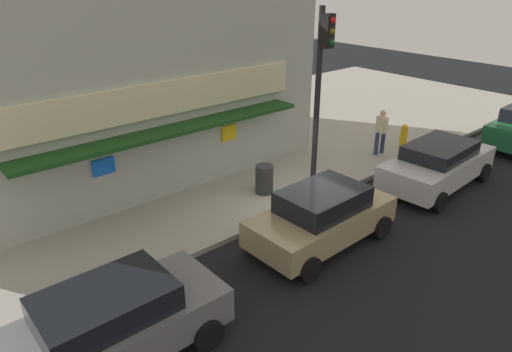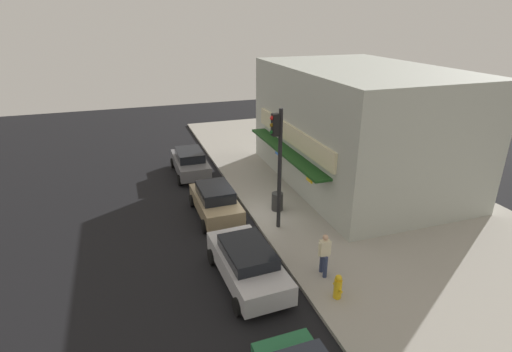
{
  "view_description": "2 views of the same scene",
  "coord_description": "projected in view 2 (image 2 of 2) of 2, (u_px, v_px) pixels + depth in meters",
  "views": [
    {
      "loc": [
        -8.96,
        -8.47,
        6.71
      ],
      "look_at": [
        -1.63,
        0.11,
        1.62
      ],
      "focal_mm": 32.39,
      "sensor_mm": 36.0,
      "label": 1
    },
    {
      "loc": [
        16.72,
        -5.41,
        9.42
      ],
      "look_at": [
        -1.66,
        0.82,
        1.5
      ],
      "focal_mm": 28.05,
      "sensor_mm": 36.0,
      "label": 2
    }
  ],
  "objects": [
    {
      "name": "pedestrian",
      "position": [
        324.0,
        253.0,
        14.95
      ],
      "size": [
        0.52,
        0.53,
        1.73
      ],
      "color": "navy",
      "rests_on": "sidewalk"
    },
    {
      "name": "sidewalk",
      "position": [
        362.0,
        199.0,
        21.68
      ],
      "size": [
        37.19,
        12.65,
        0.15
      ],
      "primitive_type": "cube",
      "color": "#A39E93",
      "rests_on": "ground_plane"
    },
    {
      "name": "corner_building",
      "position": [
        358.0,
        126.0,
        22.91
      ],
      "size": [
        12.64,
        8.98,
        6.59
      ],
      "color": "#ADB2A8",
      "rests_on": "sidewalk"
    },
    {
      "name": "trash_can",
      "position": [
        277.0,
        202.0,
        20.15
      ],
      "size": [
        0.57,
        0.57,
        0.92
      ],
      "primitive_type": "cylinder",
      "color": "#2D2D2D",
      "rests_on": "sidewalk"
    },
    {
      "name": "parked_car_silver",
      "position": [
        248.0,
        263.0,
        14.87
      ],
      "size": [
        4.63,
        2.3,
        1.53
      ],
      "color": "#B7B7BC",
      "rests_on": "ground_plane"
    },
    {
      "name": "parked_car_tan",
      "position": [
        216.0,
        201.0,
        19.77
      ],
      "size": [
        4.13,
        2.11,
        1.58
      ],
      "color": "#9E8966",
      "rests_on": "ground_plane"
    },
    {
      "name": "parked_car_grey",
      "position": [
        190.0,
        162.0,
        24.92
      ],
      "size": [
        4.34,
        2.04,
        1.57
      ],
      "color": "slate",
      "rests_on": "ground_plane"
    },
    {
      "name": "fire_hydrant",
      "position": [
        338.0,
        287.0,
        13.89
      ],
      "size": [
        0.52,
        0.28,
        0.93
      ],
      "color": "gold",
      "rests_on": "sidewalk"
    },
    {
      "name": "ground_plane",
      "position": [
        251.0,
        218.0,
        19.83
      ],
      "size": [
        55.78,
        55.78,
        0.0
      ],
      "primitive_type": "plane",
      "color": "black"
    },
    {
      "name": "traffic_light",
      "position": [
        278.0,
        155.0,
        17.35
      ],
      "size": [
        0.32,
        0.58,
        5.6
      ],
      "color": "black",
      "rests_on": "sidewalk"
    }
  ]
}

